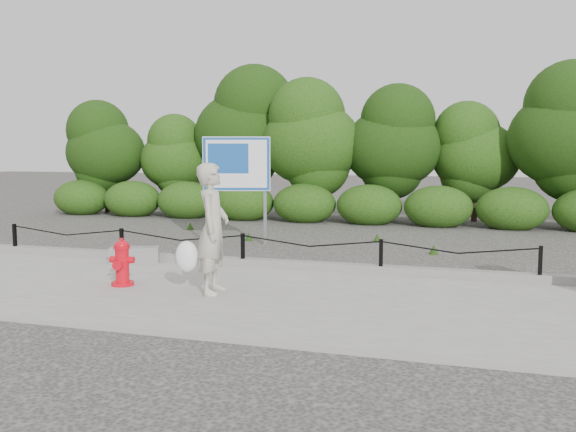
% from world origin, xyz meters
% --- Properties ---
extents(ground, '(90.00, 90.00, 0.00)m').
position_xyz_m(ground, '(0.00, 0.00, 0.00)').
color(ground, '#2D2B28').
rests_on(ground, ground).
extents(sidewalk, '(14.00, 4.00, 0.08)m').
position_xyz_m(sidewalk, '(0.00, -2.00, 0.04)').
color(sidewalk, gray).
rests_on(sidewalk, ground).
extents(curb, '(14.00, 0.22, 0.14)m').
position_xyz_m(curb, '(0.00, 0.05, 0.15)').
color(curb, slate).
rests_on(curb, sidewalk).
extents(chain_barrier, '(10.06, 0.06, 0.60)m').
position_xyz_m(chain_barrier, '(0.00, 0.00, 0.46)').
color(chain_barrier, black).
rests_on(chain_barrier, sidewalk).
extents(treeline, '(20.07, 3.84, 4.92)m').
position_xyz_m(treeline, '(0.21, 8.95, 2.54)').
color(treeline, black).
rests_on(treeline, ground).
extents(fire_hydrant, '(0.40, 0.42, 0.74)m').
position_xyz_m(fire_hydrant, '(-1.21, -2.04, 0.43)').
color(fire_hydrant, red).
rests_on(fire_hydrant, sidewalk).
extents(pedestrian, '(0.80, 0.76, 1.91)m').
position_xyz_m(pedestrian, '(0.33, -2.10, 1.01)').
color(pedestrian, '#B4AC9B').
rests_on(pedestrian, sidewalk).
extents(concrete_block, '(0.96, 0.63, 0.29)m').
position_xyz_m(concrete_block, '(-2.07, -0.25, 0.22)').
color(concrete_block, slate).
rests_on(concrete_block, sidewalk).
extents(advertising_sign, '(1.51, 0.53, 2.49)m').
position_xyz_m(advertising_sign, '(-1.28, 2.92, 1.76)').
color(advertising_sign, slate).
rests_on(advertising_sign, ground).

